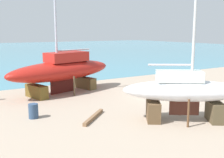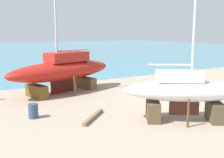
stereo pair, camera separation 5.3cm
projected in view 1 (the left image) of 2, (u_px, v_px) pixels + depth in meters
name	position (u px, v px, depth m)	size (l,w,h in m)	color
ground_plane	(185.00, 102.00, 19.07)	(43.11, 43.11, 0.00)	tan
sea_water	(9.00, 51.00, 69.80)	(155.73, 99.32, 0.01)	teal
sailboat_small_center	(63.00, 70.00, 21.74)	(9.88, 5.00, 15.04)	brown
sailboat_far_slipway	(184.00, 91.00, 14.82)	(6.65, 5.33, 12.20)	brown
barrel_blue_faded	(33.00, 111.00, 15.50)	(0.55, 0.55, 0.84)	navy
barrel_tipped_left	(173.00, 84.00, 23.29)	(0.61, 0.61, 0.93)	#522317
timber_short_skew	(94.00, 117.00, 15.46)	(2.80, 0.20, 0.19)	brown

